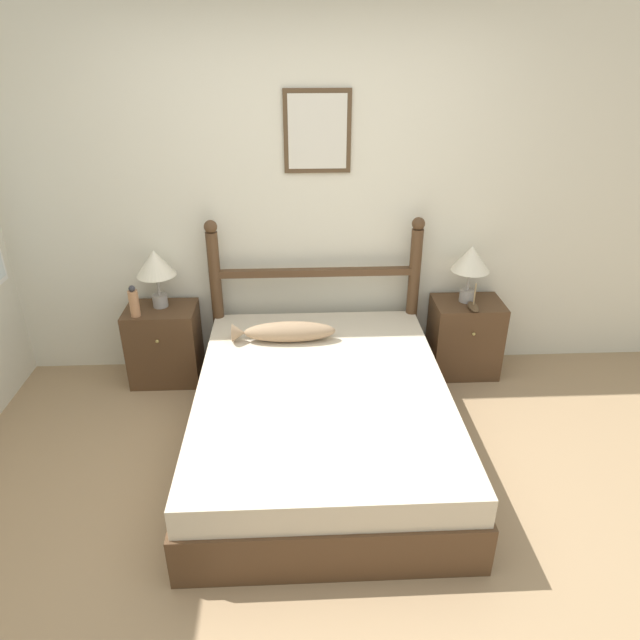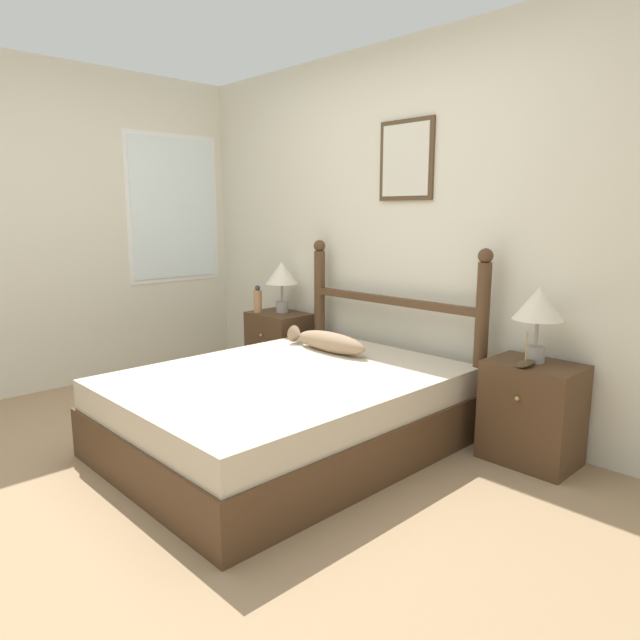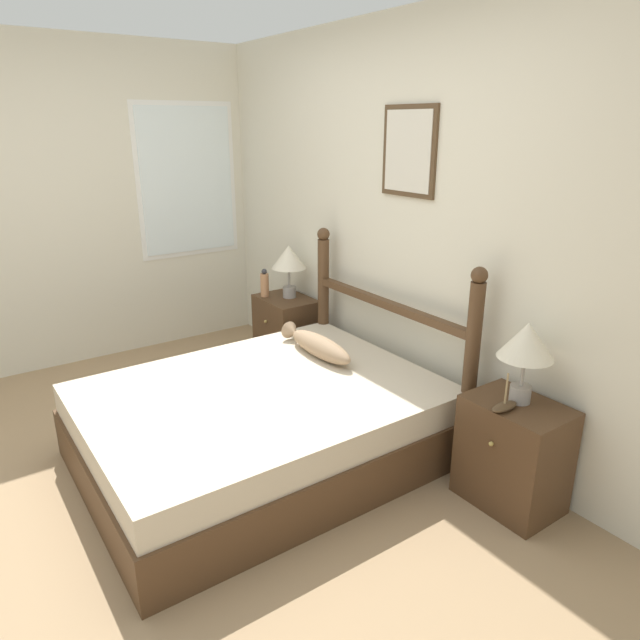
{
  "view_description": "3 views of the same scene",
  "coord_description": "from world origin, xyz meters",
  "px_view_note": "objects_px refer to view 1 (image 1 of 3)",
  "views": [
    {
      "loc": [
        -0.07,
        -2.21,
        2.33
      ],
      "look_at": [
        0.08,
        0.95,
        0.73
      ],
      "focal_mm": 32.0,
      "sensor_mm": 36.0,
      "label": 1
    },
    {
      "loc": [
        2.58,
        -1.49,
        1.4
      ],
      "look_at": [
        0.04,
        0.94,
        0.74
      ],
      "focal_mm": 32.0,
      "sensor_mm": 36.0,
      "label": 2
    },
    {
      "loc": [
        2.72,
        -0.8,
        1.91
      ],
      "look_at": [
        0.01,
        1.1,
        0.77
      ],
      "focal_mm": 32.0,
      "sensor_mm": 36.0,
      "label": 3
    }
  ],
  "objects_px": {
    "nightstand_right": "(464,337)",
    "fish_pillow": "(285,332)",
    "bottle": "(134,302)",
    "model_boat": "(473,306)",
    "nightstand_left": "(165,344)",
    "bed": "(322,417)",
    "table_lamp_left": "(155,266)",
    "table_lamp_right": "(471,261)"
  },
  "relations": [
    {
      "from": "nightstand_right",
      "to": "table_lamp_right",
      "type": "xyz_separation_m",
      "value": [
        -0.02,
        0.02,
        0.6
      ]
    },
    {
      "from": "table_lamp_right",
      "to": "fish_pillow",
      "type": "bearing_deg",
      "value": -166.13
    },
    {
      "from": "bottle",
      "to": "table_lamp_left",
      "type": "bearing_deg",
      "value": 46.07
    },
    {
      "from": "bottle",
      "to": "fish_pillow",
      "type": "xyz_separation_m",
      "value": [
        1.03,
        -0.2,
        -0.15
      ]
    },
    {
      "from": "table_lamp_left",
      "to": "model_boat",
      "type": "height_order",
      "value": "table_lamp_left"
    },
    {
      "from": "bed",
      "to": "table_lamp_right",
      "type": "bearing_deg",
      "value": 38.78
    },
    {
      "from": "table_lamp_right",
      "to": "bottle",
      "type": "distance_m",
      "value": 2.36
    },
    {
      "from": "bed",
      "to": "nightstand_left",
      "type": "xyz_separation_m",
      "value": [
        -1.11,
        0.86,
        0.06
      ]
    },
    {
      "from": "model_boat",
      "to": "fish_pillow",
      "type": "xyz_separation_m",
      "value": [
        -1.33,
        -0.19,
        -0.07
      ]
    },
    {
      "from": "bed",
      "to": "table_lamp_right",
      "type": "xyz_separation_m",
      "value": [
        1.1,
        0.88,
        0.66
      ]
    },
    {
      "from": "nightstand_left",
      "to": "model_boat",
      "type": "bearing_deg",
      "value": -2.95
    },
    {
      "from": "bed",
      "to": "nightstand_right",
      "type": "relative_size",
      "value": 3.44
    },
    {
      "from": "nightstand_left",
      "to": "bottle",
      "type": "height_order",
      "value": "bottle"
    },
    {
      "from": "table_lamp_left",
      "to": "fish_pillow",
      "type": "relative_size",
      "value": 0.61
    },
    {
      "from": "nightstand_right",
      "to": "fish_pillow",
      "type": "xyz_separation_m",
      "value": [
        -1.34,
        -0.31,
        0.24
      ]
    },
    {
      "from": "table_lamp_left",
      "to": "table_lamp_right",
      "type": "bearing_deg",
      "value": -0.43
    },
    {
      "from": "bed",
      "to": "table_lamp_left",
      "type": "distance_m",
      "value": 1.58
    },
    {
      "from": "nightstand_left",
      "to": "table_lamp_right",
      "type": "bearing_deg",
      "value": 0.51
    },
    {
      "from": "bed",
      "to": "nightstand_right",
      "type": "bearing_deg",
      "value": 37.74
    },
    {
      "from": "model_boat",
      "to": "bottle",
      "type": "bearing_deg",
      "value": 179.88
    },
    {
      "from": "bottle",
      "to": "nightstand_left",
      "type": "bearing_deg",
      "value": 38.21
    },
    {
      "from": "table_lamp_left",
      "to": "model_boat",
      "type": "xyz_separation_m",
      "value": [
        2.22,
        -0.15,
        -0.29
      ]
    },
    {
      "from": "nightstand_left",
      "to": "nightstand_right",
      "type": "bearing_deg",
      "value": 0.0
    },
    {
      "from": "nightstand_left",
      "to": "table_lamp_left",
      "type": "bearing_deg",
      "value": 87.74
    },
    {
      "from": "nightstand_right",
      "to": "table_lamp_right",
      "type": "relative_size",
      "value": 1.37
    },
    {
      "from": "table_lamp_right",
      "to": "nightstand_right",
      "type": "bearing_deg",
      "value": -50.71
    },
    {
      "from": "nightstand_left",
      "to": "nightstand_right",
      "type": "relative_size",
      "value": 1.0
    },
    {
      "from": "table_lamp_right",
      "to": "bottle",
      "type": "xyz_separation_m",
      "value": [
        -2.35,
        -0.13,
        -0.21
      ]
    },
    {
      "from": "nightstand_right",
      "to": "table_lamp_right",
      "type": "distance_m",
      "value": 0.6
    },
    {
      "from": "nightstand_right",
      "to": "fish_pillow",
      "type": "relative_size",
      "value": 0.83
    },
    {
      "from": "nightstand_right",
      "to": "model_boat",
      "type": "bearing_deg",
      "value": -91.99
    },
    {
      "from": "nightstand_right",
      "to": "bed",
      "type": "bearing_deg",
      "value": -142.26
    },
    {
      "from": "table_lamp_right",
      "to": "model_boat",
      "type": "bearing_deg",
      "value": -84.82
    },
    {
      "from": "nightstand_right",
      "to": "model_boat",
      "type": "height_order",
      "value": "model_boat"
    },
    {
      "from": "nightstand_right",
      "to": "nightstand_left",
      "type": "bearing_deg",
      "value": 180.0
    },
    {
      "from": "nightstand_right",
      "to": "table_lamp_left",
      "type": "relative_size",
      "value": 1.37
    },
    {
      "from": "nightstand_left",
      "to": "bottle",
      "type": "relative_size",
      "value": 2.54
    },
    {
      "from": "nightstand_left",
      "to": "table_lamp_right",
      "type": "xyz_separation_m",
      "value": [
        2.21,
        0.02,
        0.6
      ]
    },
    {
      "from": "nightstand_left",
      "to": "bottle",
      "type": "distance_m",
      "value": 0.43
    },
    {
      "from": "nightstand_left",
      "to": "table_lamp_right",
      "type": "relative_size",
      "value": 1.37
    },
    {
      "from": "nightstand_left",
      "to": "bottle",
      "type": "xyz_separation_m",
      "value": [
        -0.14,
        -0.11,
        0.39
      ]
    },
    {
      "from": "table_lamp_left",
      "to": "fish_pillow",
      "type": "distance_m",
      "value": 1.02
    }
  ]
}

